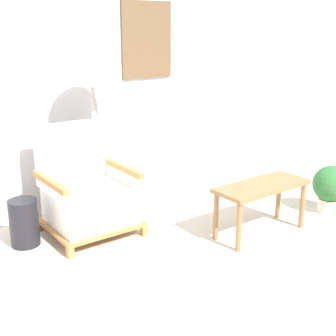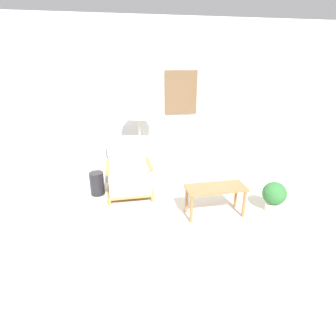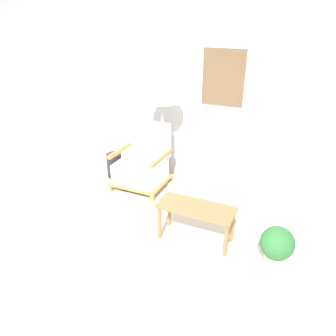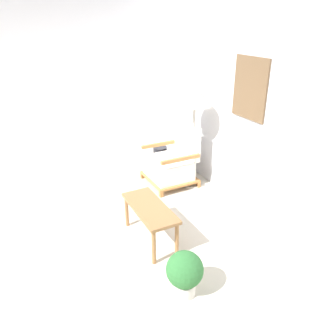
% 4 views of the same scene
% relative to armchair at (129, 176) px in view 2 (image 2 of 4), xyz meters
% --- Properties ---
extents(ground_plane, '(14.00, 14.00, 0.00)m').
position_rel_armchair_xyz_m(ground_plane, '(0.56, -1.83, -0.31)').
color(ground_plane, beige).
extents(wall_back, '(8.00, 0.09, 2.70)m').
position_rel_armchair_xyz_m(wall_back, '(0.56, 0.56, 1.04)').
color(wall_back, silver).
rests_on(wall_back, ground_plane).
extents(armchair, '(0.72, 0.67, 0.90)m').
position_rel_armchair_xyz_m(armchair, '(0.00, 0.00, 0.00)').
color(armchair, '#B2753D').
rests_on(armchair, ground_plane).
extents(floor_lamp, '(0.50, 0.50, 1.47)m').
position_rel_armchair_xyz_m(floor_lamp, '(0.22, 0.23, 0.97)').
color(floor_lamp, '#B7B2A8').
rests_on(floor_lamp, ground_plane).
extents(coffee_table, '(0.84, 0.34, 0.44)m').
position_rel_armchair_xyz_m(coffee_table, '(1.15, -0.89, 0.06)').
color(coffee_table, olive).
rests_on(coffee_table, ground_plane).
extents(vase, '(0.23, 0.23, 0.38)m').
position_rel_armchair_xyz_m(vase, '(-0.53, 0.06, -0.12)').
color(vase, black).
rests_on(vase, ground_plane).
extents(potted_plant, '(0.34, 0.34, 0.45)m').
position_rel_armchair_xyz_m(potted_plant, '(2.02, -0.95, -0.06)').
color(potted_plant, beige).
rests_on(potted_plant, ground_plane).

